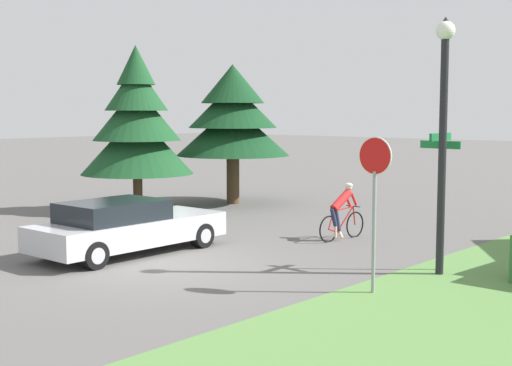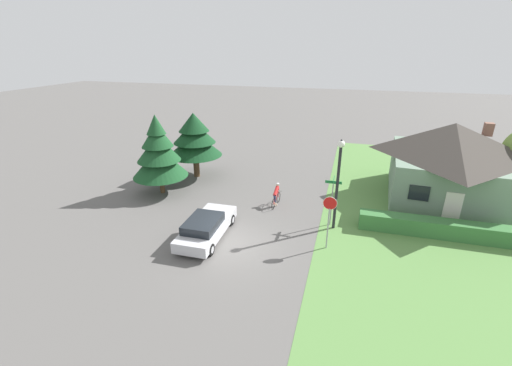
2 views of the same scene
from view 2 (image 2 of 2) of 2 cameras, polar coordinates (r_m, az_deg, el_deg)
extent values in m
plane|color=#5B5956|center=(18.03, -3.73, -10.30)|extent=(140.00, 140.00, 0.00)
cube|color=#568442|center=(21.76, 32.34, -7.96)|extent=(16.00, 36.00, 0.01)
cube|color=slate|center=(25.75, 28.92, 0.92)|extent=(7.10, 8.20, 3.11)
pyramid|color=#3D3833|center=(25.06, 29.99, 6.39)|extent=(7.67, 8.86, 2.01)
cube|color=silver|center=(22.36, 29.88, -3.79)|extent=(0.90, 0.12, 2.00)
cube|color=black|center=(21.79, 25.53, -1.53)|extent=(1.10, 0.14, 0.90)
cube|color=brown|center=(26.10, 34.24, 7.41)|extent=(0.53, 0.53, 0.80)
cube|color=#387038|center=(21.08, 29.25, -6.77)|extent=(9.07, 0.90, 0.95)
cube|color=#BCBCC1|center=(18.67, -8.15, -7.38)|extent=(1.88, 4.73, 0.57)
cube|color=black|center=(18.05, -8.81, -6.65)|extent=(1.63, 2.28, 0.46)
cylinder|color=black|center=(20.35, -8.45, -5.51)|extent=(0.29, 0.60, 0.60)
cylinder|color=#ADADB2|center=(20.35, -8.45, -5.51)|extent=(0.30, 0.35, 0.35)
cylinder|color=black|center=(19.82, -4.21, -6.11)|extent=(0.29, 0.60, 0.60)
cylinder|color=#ADADB2|center=(19.82, -4.21, -6.11)|extent=(0.30, 0.35, 0.35)
cylinder|color=black|center=(17.86, -12.49, -10.04)|extent=(0.29, 0.60, 0.60)
cylinder|color=#ADADB2|center=(17.86, -12.49, -10.04)|extent=(0.30, 0.35, 0.35)
cylinder|color=black|center=(17.26, -7.72, -10.91)|extent=(0.29, 0.60, 0.60)
cylinder|color=#ADADB2|center=(17.26, -7.72, -10.91)|extent=(0.30, 0.35, 0.35)
torus|color=black|center=(21.59, 2.93, -3.50)|extent=(0.10, 0.70, 0.70)
torus|color=black|center=(22.50, 3.78, -2.41)|extent=(0.10, 0.70, 0.70)
cylinder|color=#B21E1E|center=(21.74, 3.16, -2.82)|extent=(0.05, 0.19, 0.57)
cylinder|color=#B21E1E|center=(22.07, 3.47, -2.36)|extent=(0.09, 0.66, 0.64)
cylinder|color=#B21E1E|center=(21.89, 3.43, -1.76)|extent=(0.11, 0.79, 0.09)
cylinder|color=#B21E1E|center=(21.76, 3.07, -3.46)|extent=(0.07, 0.35, 0.15)
cylinder|color=#B21E1E|center=(21.57, 3.02, -2.86)|extent=(0.05, 0.22, 0.46)
cylinder|color=#B21E1E|center=(22.36, 3.76, -1.87)|extent=(0.05, 0.12, 0.51)
cylinder|color=black|center=(22.23, 3.74, -1.32)|extent=(0.44, 0.06, 0.02)
ellipsoid|color=black|center=(21.56, 3.11, -2.17)|extent=(0.10, 0.21, 0.05)
cylinder|color=#262D4C|center=(21.62, 3.12, -2.62)|extent=(0.13, 0.26, 0.48)
cylinder|color=#262D4C|center=(21.80, 3.21, -2.64)|extent=(0.13, 0.26, 0.63)
cylinder|color=beige|center=(21.85, 3.16, -3.43)|extent=(0.08, 0.08, 0.30)
cylinder|color=beige|center=(22.02, 3.37, -3.50)|extent=(0.17, 0.08, 0.21)
cylinder|color=red|center=(21.72, 3.37, -1.33)|extent=(0.28, 0.72, 0.56)
cylinder|color=red|center=(21.94, 3.60, -1.12)|extent=(0.09, 0.26, 0.36)
cylinder|color=red|center=(22.20, 3.75, -0.84)|extent=(0.09, 0.26, 0.36)
sphere|color=beige|center=(21.85, 3.62, -0.25)|extent=(0.19, 0.19, 0.19)
ellipsoid|color=white|center=(21.83, 3.62, -0.13)|extent=(0.22, 0.18, 0.12)
cylinder|color=gray|center=(17.58, 11.87, -7.43)|extent=(0.07, 0.07, 2.24)
cylinder|color=red|center=(16.95, 12.24, -3.32)|extent=(0.65, 0.03, 0.65)
cylinder|color=silver|center=(16.95, 12.24, -3.32)|extent=(0.69, 0.03, 0.69)
cylinder|color=black|center=(19.01, 13.33, -1.06)|extent=(0.16, 0.16, 4.73)
sphere|color=white|center=(18.19, 14.02, 6.32)|extent=(0.38, 0.38, 0.38)
cone|color=black|center=(18.14, 14.08, 6.90)|extent=(0.23, 0.23, 0.15)
cylinder|color=gray|center=(19.76, 12.47, -3.51)|extent=(0.06, 0.06, 2.57)
cube|color=#197238|center=(19.23, 12.79, 0.11)|extent=(0.90, 0.03, 0.16)
cube|color=#197238|center=(19.17, 12.83, 0.56)|extent=(0.03, 0.90, 0.16)
cylinder|color=#4C3823|center=(24.66, -15.39, -0.19)|extent=(0.31, 0.31, 1.26)
cone|color=#194723|center=(24.11, -15.78, 3.42)|extent=(3.71, 3.71, 2.02)
cone|color=#194723|center=(23.83, -16.02, 5.67)|extent=(2.90, 2.90, 1.78)
cone|color=#194723|center=(23.62, -16.24, 7.66)|extent=(2.08, 2.08, 1.53)
cone|color=#194723|center=(23.46, -16.43, 9.37)|extent=(1.26, 1.26, 1.29)
cylinder|color=#4C3823|center=(27.11, -9.90, 2.86)|extent=(0.46, 0.46, 1.74)
cone|color=#143D1E|center=(26.59, -10.15, 6.48)|extent=(4.07, 4.07, 1.81)
cone|color=#143D1E|center=(26.37, -10.28, 8.34)|extent=(3.17, 3.17, 1.59)
cone|color=#143D1E|center=(26.20, -10.39, 9.97)|extent=(2.28, 2.28, 1.38)
camera|label=1|loc=(9.91, 56.77, -29.79)|focal=50.00mm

